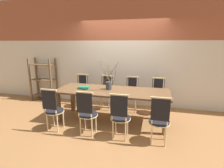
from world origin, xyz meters
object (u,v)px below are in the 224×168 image
Objects in this scene: chair_far_center at (132,93)px; book_stack at (84,88)px; chair_near_center at (120,115)px; shelving_rack at (43,80)px; vase_centerpiece at (109,85)px; dining_table at (112,94)px.

chair_far_center is 3.50× the size of book_stack.
chair_near_center is 3.44m from shelving_rack.
chair_far_center is 0.93m from vase_centerpiece.
dining_table is 9.70× the size of book_stack.
book_stack is (-0.61, -0.09, -0.09)m from vase_centerpiece.
chair_far_center is (0.01, 1.54, 0.00)m from chair_near_center.
dining_table is 0.24m from vase_centerpiece.
chair_far_center is at bearing 57.25° from vase_centerpiece.
shelving_rack is (-2.48, 0.97, -0.21)m from vase_centerpiece.
chair_near_center is at bearing -61.49° from vase_centerpiece.
chair_far_center is at bearing 89.52° from chair_near_center.
shelving_rack reaches higher than chair_far_center.
chair_far_center is at bearing -5.05° from shelving_rack.
shelving_rack is (-2.57, 1.03, 0.00)m from dining_table.
book_stack is at bearing -171.92° from vase_centerpiece.
dining_table is 1.92× the size of shelving_rack.
dining_table is at bearing 114.63° from chair_near_center.
vase_centerpiece is 0.51× the size of shelving_rack.
dining_table is at bearing 2.64° from book_stack.
dining_table is 0.86m from chair_near_center.
shelving_rack is (-1.87, 1.06, -0.11)m from book_stack.
book_stack is (-1.06, 0.74, 0.29)m from chair_near_center.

